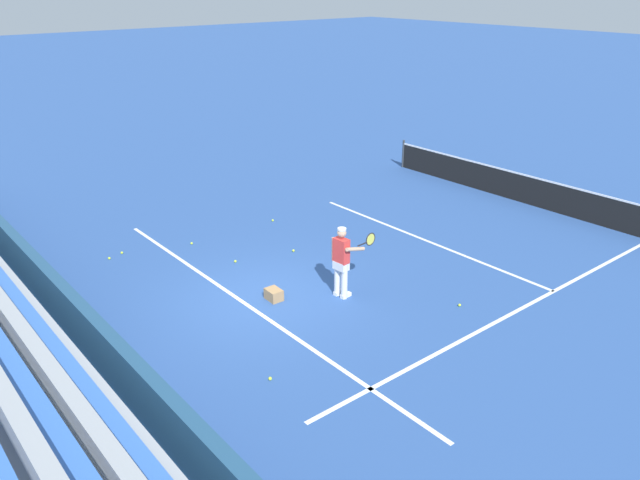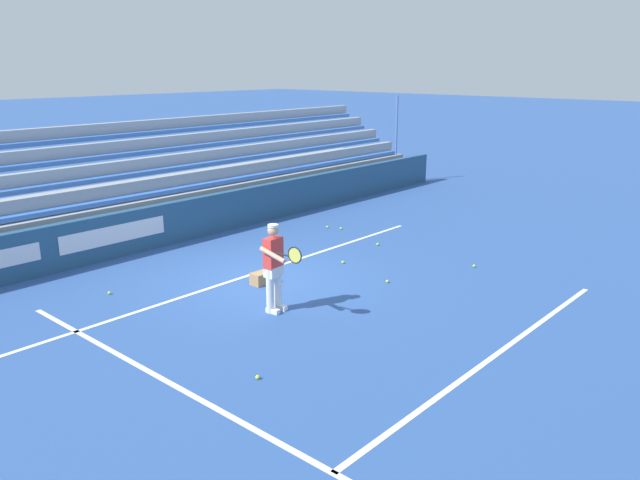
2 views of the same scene
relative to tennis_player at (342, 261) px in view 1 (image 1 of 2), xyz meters
The scene contains 16 objects.
ground_plane 2.02m from the tennis_player, 126.81° to the right, with size 160.00×160.00×0.00m, color #2D5193.
court_baseline_white 2.40m from the tennis_player, 119.09° to the right, with size 12.00×0.10×0.01m, color white.
court_sideline_white 4.06m from the tennis_player, 40.13° to the left, with size 0.10×12.00×0.01m, color white.
court_service_line_white 4.29m from the tennis_player, 105.00° to the left, with size 8.22×0.10×0.01m, color white.
back_wall_sponsor_board 5.57m from the tennis_player, 101.15° to the right, with size 25.38×0.25×1.10m.
tennis_player is the anchor object (origin of this frame).
ball_box_cardboard 1.76m from the tennis_player, 123.18° to the right, with size 0.40×0.30×0.26m, color #A87F51.
tennis_ball_far_left 2.96m from the tennis_player, 166.32° to the left, with size 0.07×0.07×0.07m, color #CCE533.
tennis_ball_toward_net 6.47m from the tennis_player, 148.06° to the right, with size 0.07×0.07×0.07m, color #CCE533.
tennis_ball_on_baseline 3.70m from the tennis_player, 62.79° to the right, with size 0.07×0.07×0.07m, color #CCE533.
tennis_ball_far_right 3.41m from the tennis_player, 163.73° to the right, with size 0.07×0.07×0.07m, color #CCE533.
tennis_ball_near_player 5.18m from the tennis_player, 166.13° to the right, with size 0.07×0.07×0.07m, color #CCE533.
tennis_ball_by_box 5.29m from the tennis_player, 162.59° to the left, with size 0.07×0.07×0.07m, color #CCE533.
tennis_ball_midcourt 2.84m from the tennis_player, 39.96° to the left, with size 0.07×0.07×0.07m, color #CCE533.
tennis_ball_stray_back 6.39m from the tennis_player, 151.79° to the right, with size 0.07×0.07×0.07m, color #CCE533.
tennis_net 9.03m from the tennis_player, 96.91° to the left, with size 11.09×0.09×1.07m.
Camera 1 is at (10.75, -7.14, 6.88)m, focal length 35.00 mm.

